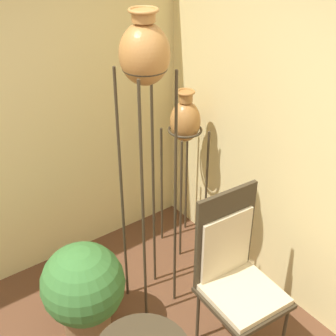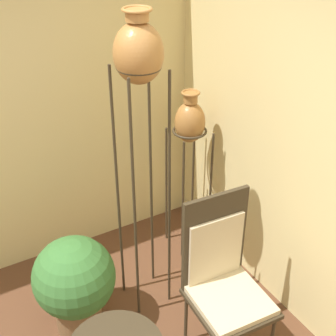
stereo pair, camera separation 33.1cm
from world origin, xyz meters
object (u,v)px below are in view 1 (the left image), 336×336
at_px(vase_stand_tall, 145,66).
at_px(vase_stand_medium, 185,126).
at_px(potted_plant, 84,289).
at_px(chair, 235,270).

distance_m(vase_stand_tall, vase_stand_medium, 1.04).
relative_size(vase_stand_tall, potted_plant, 2.89).
relative_size(chair, potted_plant, 1.55).
xyz_separation_m(chair, potted_plant, (-0.80, 0.64, -0.21)).
bearing_deg(potted_plant, chair, -38.45).
relative_size(vase_stand_medium, potted_plant, 1.90).
height_order(vase_stand_medium, chair, vase_stand_medium).
bearing_deg(chair, potted_plant, 145.17).
distance_m(vase_stand_tall, potted_plant, 1.58).
distance_m(vase_stand_tall, chair, 1.44).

